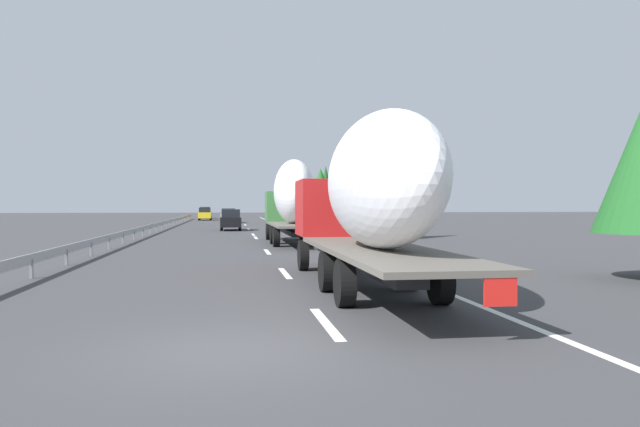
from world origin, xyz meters
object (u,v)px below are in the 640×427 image
(car_red_compact, at_px, (205,213))
(car_yellow_coupe, at_px, (205,214))
(car_black_suv, at_px, (231,220))
(car_silver_hatch, at_px, (228,215))
(truck_trailing, at_px, (369,194))
(truck_lead, at_px, (292,198))
(road_sign, at_px, (301,204))

(car_red_compact, xyz_separation_m, car_yellow_coupe, (-12.18, -0.40, -0.02))
(car_red_compact, bearing_deg, car_yellow_coupe, -178.12)
(car_black_suv, xyz_separation_m, car_yellow_coupe, (36.13, 3.60, -0.00))
(car_yellow_coupe, distance_m, car_silver_hatch, 13.61)
(car_yellow_coupe, bearing_deg, truck_trailing, -174.63)
(truck_lead, relative_size, car_silver_hatch, 2.60)
(truck_lead, relative_size, car_yellow_coupe, 2.61)
(road_sign, bearing_deg, car_silver_hatch, 18.46)
(truck_lead, height_order, car_yellow_coupe, truck_lead)
(truck_lead, bearing_deg, car_red_compact, 6.30)
(car_red_compact, xyz_separation_m, road_sign, (-45.62, -10.55, 1.36))
(car_black_suv, distance_m, road_sign, 7.22)
(truck_lead, bearing_deg, car_silver_hatch, 4.97)
(road_sign, bearing_deg, car_red_compact, 13.03)
(truck_trailing, bearing_deg, car_black_suv, 5.06)
(truck_lead, xyz_separation_m, car_silver_hatch, (42.13, 3.66, -1.73))
(truck_trailing, relative_size, car_red_compact, 3.15)
(truck_trailing, relative_size, car_black_suv, 3.11)
(road_sign, bearing_deg, car_yellow_coupe, 16.89)
(truck_trailing, relative_size, road_sign, 4.24)
(truck_trailing, distance_m, car_black_suv, 39.16)
(truck_trailing, bearing_deg, truck_lead, -0.00)
(truck_trailing, xyz_separation_m, car_black_suv, (38.97, 3.45, -1.61))
(car_black_suv, bearing_deg, road_sign, -67.67)
(car_silver_hatch, bearing_deg, road_sign, -161.54)
(truck_lead, distance_m, car_silver_hatch, 42.32)
(car_yellow_coupe, height_order, road_sign, road_sign)
(car_red_compact, relative_size, car_silver_hatch, 0.97)
(car_black_suv, bearing_deg, truck_trailing, -174.94)
(car_yellow_coupe, relative_size, road_sign, 1.38)
(car_silver_hatch, distance_m, road_sign, 21.40)
(car_black_suv, distance_m, car_red_compact, 48.47)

